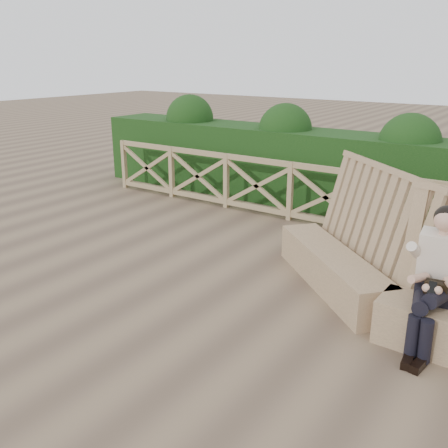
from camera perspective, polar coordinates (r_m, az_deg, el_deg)
The scene contains 5 objects.
ground at distance 6.30m, azimuth -1.93°, elevation -8.78°, with size 60.00×60.00×0.00m, color brown.
bench at distance 6.08m, azimuth 20.49°, elevation -6.81°, with size 4.31×2.23×1.62m.
woman at distance 5.48m, azimuth 23.08°, elevation -5.37°, with size 0.45×0.92×1.51m.
guardrail at distance 8.96m, azimuth 11.58°, elevation 3.02°, with size 10.10×0.09×1.10m.
hedge at distance 10.00m, azimuth 14.46°, elevation 5.57°, with size 12.00×1.20×1.50m, color black.
Camera 1 is at (3.38, -4.47, 2.89)m, focal length 40.00 mm.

